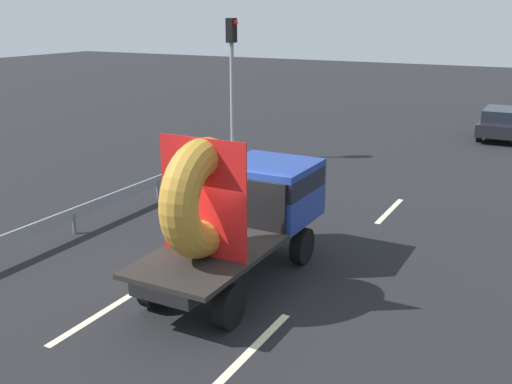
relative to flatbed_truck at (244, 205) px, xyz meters
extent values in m
plane|color=black|center=(-0.37, -0.92, -1.66)|extent=(120.00, 120.00, 0.00)
cylinder|color=black|center=(-0.85, 1.25, -1.24)|extent=(0.28, 0.86, 0.86)
cylinder|color=black|center=(0.85, 1.25, -1.24)|extent=(0.28, 0.86, 0.86)
cylinder|color=black|center=(-0.85, -2.11, -1.24)|extent=(0.28, 0.86, 0.86)
cylinder|color=black|center=(0.85, -2.11, -1.24)|extent=(0.28, 0.86, 0.86)
cube|color=black|center=(0.00, -0.44, -0.81)|extent=(1.30, 5.37, 0.25)
cube|color=navy|center=(0.00, 1.25, -0.01)|extent=(2.00, 1.99, 1.35)
cube|color=black|center=(0.00, 1.20, 0.29)|extent=(2.02, 1.89, 0.44)
cube|color=black|center=(0.00, -1.44, -0.64)|extent=(2.00, 3.38, 0.10)
cube|color=black|center=(0.00, 0.20, -0.04)|extent=(1.80, 0.08, 1.10)
torus|color=#B7842D|center=(0.00, -1.59, 0.59)|extent=(0.73, 2.34, 2.34)
cube|color=red|center=(0.00, -1.59, 0.59)|extent=(1.90, 0.03, 2.34)
cylinder|color=black|center=(2.44, 20.32, -1.34)|extent=(0.22, 0.65, 0.65)
cylinder|color=black|center=(2.44, 17.59, -1.34)|extent=(0.22, 0.65, 0.65)
cube|color=black|center=(3.23, 18.96, -1.06)|extent=(1.83, 4.27, 0.56)
cube|color=black|center=(3.23, 18.86, -0.53)|extent=(1.65, 2.39, 0.51)
cylinder|color=gray|center=(-5.78, 9.42, 0.61)|extent=(0.16, 0.16, 4.55)
cube|color=black|center=(-5.78, 9.42, 3.33)|extent=(0.30, 0.36, 0.90)
sphere|color=red|center=(-5.61, 9.42, 3.61)|extent=(0.20, 0.20, 0.20)
cube|color=gray|center=(-5.27, 2.00, -1.11)|extent=(0.06, 14.62, 0.32)
cylinder|color=slate|center=(-5.27, 0.17, -1.39)|extent=(0.10, 0.10, 0.55)
cylinder|color=slate|center=(-5.27, 3.83, -1.39)|extent=(0.10, 0.10, 0.55)
cylinder|color=slate|center=(-5.27, 7.48, -1.39)|extent=(0.10, 0.10, 0.55)
cube|color=beige|center=(-1.61, -2.92, -1.66)|extent=(0.16, 2.66, 0.01)
cube|color=beige|center=(-1.61, 5.16, -1.66)|extent=(0.16, 2.20, 0.01)
cube|color=beige|center=(1.61, -2.52, -1.66)|extent=(0.16, 2.60, 0.01)
cube|color=beige|center=(1.61, 5.97, -1.66)|extent=(0.16, 2.54, 0.01)
camera|label=1|loc=(5.98, -10.65, 3.98)|focal=41.74mm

